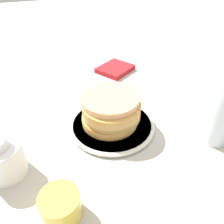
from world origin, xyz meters
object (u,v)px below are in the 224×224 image
object	(u,v)px
pancake_stack	(111,111)
plate	(112,124)
juice_glass	(61,206)
cream_jug	(3,159)

from	to	relation	value
pancake_stack	plate	bearing A→B (deg)	58.35
pancake_stack	juice_glass	xyz separation A→B (m)	(0.22, -0.18, -0.03)
pancake_stack	cream_jug	bearing A→B (deg)	-75.77
pancake_stack	cream_jug	world-z (taller)	cream_jug
cream_jug	juice_glass	bearing A→B (deg)	35.28
plate	juice_glass	distance (m)	0.29
juice_glass	cream_jug	xyz separation A→B (m)	(-0.15, -0.11, 0.02)
juice_glass	pancake_stack	bearing A→B (deg)	140.56
plate	pancake_stack	size ratio (longest dim) A/B	1.43
juice_glass	plate	bearing A→B (deg)	139.85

